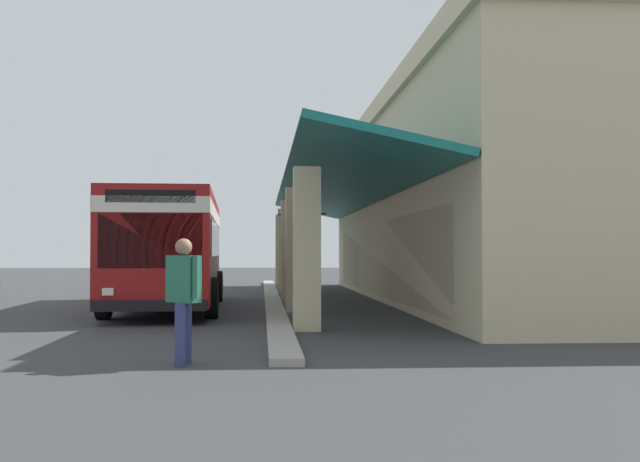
% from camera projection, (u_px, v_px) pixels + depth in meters
% --- Properties ---
extents(ground, '(120.00, 120.00, 0.00)m').
position_uv_depth(ground, '(431.00, 302.00, 26.12)').
color(ground, '#38383A').
extents(curb_strip, '(31.45, 0.50, 0.12)m').
position_uv_depth(curb_strip, '(272.00, 299.00, 26.88)').
color(curb_strip, '#9E998E').
rests_on(curb_strip, ground).
extents(plaza_building, '(26.51, 15.77, 6.66)m').
position_uv_depth(plaza_building, '(554.00, 202.00, 27.66)').
color(plaza_building, '#C6B793').
rests_on(plaza_building, ground).
extents(transit_bus, '(11.29, 3.07, 3.34)m').
position_uv_depth(transit_bus, '(171.00, 244.00, 23.06)').
color(transit_bus, maroon).
rests_on(transit_bus, ground).
extents(pedestrian, '(0.59, 0.53, 1.79)m').
position_uv_depth(pedestrian, '(183.00, 293.00, 11.43)').
color(pedestrian, navy).
rests_on(pedestrian, ground).
extents(potted_palm, '(1.94, 1.95, 3.22)m').
position_uv_depth(potted_palm, '(301.00, 269.00, 30.63)').
color(potted_palm, gray).
rests_on(potted_palm, ground).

